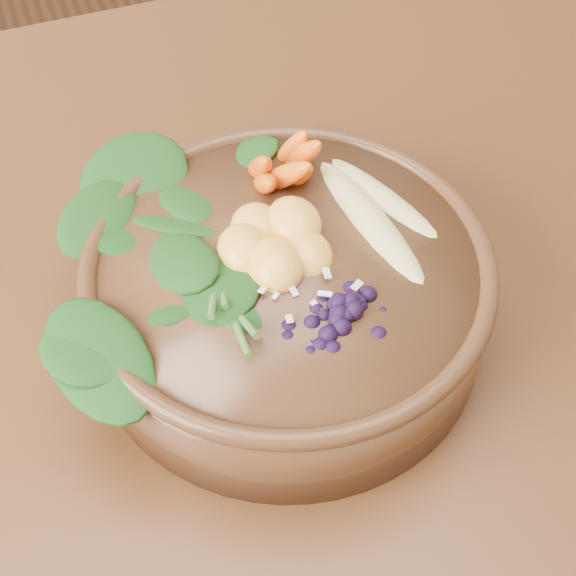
% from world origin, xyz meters
% --- Properties ---
extents(dining_table, '(1.60, 0.90, 0.75)m').
position_xyz_m(dining_table, '(0.00, 0.00, 0.66)').
color(dining_table, '#331C0C').
rests_on(dining_table, ground).
extents(stoneware_bowl, '(0.37, 0.37, 0.08)m').
position_xyz_m(stoneware_bowl, '(-0.02, -0.05, 0.79)').
color(stoneware_bowl, '#4D301B').
rests_on(stoneware_bowl, dining_table).
extents(kale_heap, '(0.23, 0.22, 0.05)m').
position_xyz_m(kale_heap, '(-0.08, -0.01, 0.85)').
color(kale_heap, '#174413').
rests_on(kale_heap, stoneware_bowl).
extents(carrot_cluster, '(0.08, 0.08, 0.08)m').
position_xyz_m(carrot_cluster, '(0.01, 0.04, 0.87)').
color(carrot_cluster, orange).
rests_on(carrot_cluster, stoneware_bowl).
extents(banana_halves, '(0.08, 0.17, 0.03)m').
position_xyz_m(banana_halves, '(0.06, -0.03, 0.84)').
color(banana_halves, '#E0CC84').
rests_on(banana_halves, stoneware_bowl).
extents(mandarin_cluster, '(0.11, 0.11, 0.03)m').
position_xyz_m(mandarin_cluster, '(-0.02, -0.03, 0.85)').
color(mandarin_cluster, '#F6A136').
rests_on(mandarin_cluster, stoneware_bowl).
extents(blueberry_pile, '(0.16, 0.14, 0.04)m').
position_xyz_m(blueberry_pile, '(0.00, -0.11, 0.85)').
color(blueberry_pile, black).
rests_on(blueberry_pile, stoneware_bowl).
extents(coconut_flakes, '(0.11, 0.09, 0.01)m').
position_xyz_m(coconut_flakes, '(-0.01, -0.07, 0.83)').
color(coconut_flakes, white).
rests_on(coconut_flakes, stoneware_bowl).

